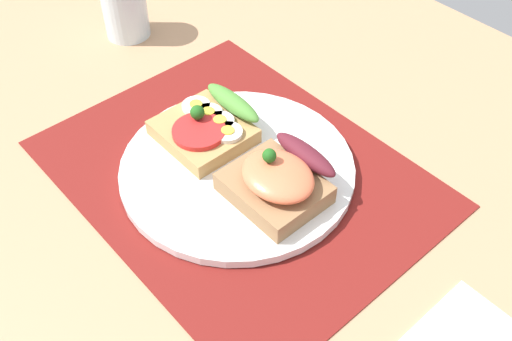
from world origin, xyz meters
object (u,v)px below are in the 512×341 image
at_px(plate, 237,168).
at_px(drinking_glass, 124,5).
at_px(sandwich_salmon, 278,180).
at_px(sandwich_egg_tomato, 206,127).

height_order(plate, drinking_glass, drinking_glass).
height_order(plate, sandwich_salmon, sandwich_salmon).
bearing_deg(sandwich_egg_tomato, sandwich_salmon, -0.03).
xyz_separation_m(plate, sandwich_salmon, (0.06, 0.00, 0.03)).
relative_size(sandwich_egg_tomato, sandwich_salmon, 1.06).
bearing_deg(drinking_glass, sandwich_egg_tomato, -13.14).
relative_size(plate, sandwich_egg_tomato, 2.46).
bearing_deg(sandwich_salmon, sandwich_egg_tomato, 179.97).
distance_m(sandwich_egg_tomato, sandwich_salmon, 0.12).
distance_m(plate, sandwich_egg_tomato, 0.06).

